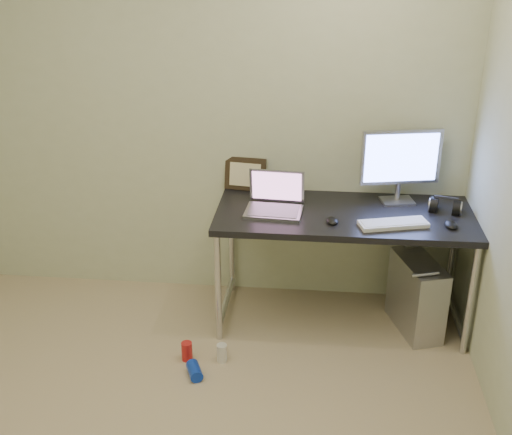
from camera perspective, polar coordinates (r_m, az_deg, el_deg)
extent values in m
cube|color=beige|center=(4.11, -5.76, 9.29)|extent=(3.50, 0.02, 2.50)
cube|color=black|center=(3.89, 7.86, 0.19)|extent=(1.54, 0.68, 0.04)
cylinder|color=silver|center=(3.84, -3.39, -6.30)|extent=(0.04, 0.04, 0.71)
cylinder|color=silver|center=(4.35, -2.19, -2.35)|extent=(0.04, 0.04, 0.71)
cylinder|color=silver|center=(3.90, 18.52, -7.07)|extent=(0.04, 0.04, 0.71)
cylinder|color=silver|center=(4.41, 17.02, -3.09)|extent=(0.04, 0.04, 0.71)
cylinder|color=silver|center=(4.23, -2.67, -7.48)|extent=(0.04, 0.60, 0.04)
cylinder|color=silver|center=(4.29, 17.26, -8.18)|extent=(0.04, 0.60, 0.04)
cube|color=#A8A7AB|center=(4.11, 14.06, -6.73)|extent=(0.32, 0.49, 0.47)
cylinder|color=#9E9DA3|center=(3.83, 14.80, -4.90)|extent=(0.17, 0.07, 0.02)
cylinder|color=#9E9DA3|center=(4.16, 14.09, -2.39)|extent=(0.17, 0.07, 0.02)
cylinder|color=black|center=(4.33, 13.06, -2.49)|extent=(0.01, 0.16, 0.69)
cylinder|color=black|center=(4.34, 14.24, -2.89)|extent=(0.02, 0.11, 0.71)
cylinder|color=red|center=(3.83, -6.16, -11.74)|extent=(0.09, 0.09, 0.12)
cylinder|color=silver|center=(3.81, -3.05, -11.93)|extent=(0.08, 0.08, 0.11)
cylinder|color=#1035C4|center=(3.72, -5.48, -13.41)|extent=(0.12, 0.15, 0.07)
cube|color=#9E9DA3|center=(3.84, 1.57, 0.51)|extent=(0.35, 0.26, 0.02)
cube|color=slate|center=(3.83, 1.57, 0.65)|extent=(0.31, 0.22, 0.00)
cube|color=gray|center=(3.91, 1.87, 2.83)|extent=(0.34, 0.07, 0.22)
cube|color=#7A4B6E|center=(3.91, 1.86, 2.79)|extent=(0.30, 0.06, 0.19)
cube|color=#9E9DA3|center=(4.09, 12.43, 1.46)|extent=(0.22, 0.18, 0.01)
cylinder|color=#9E9DA3|center=(4.09, 12.48, 2.34)|extent=(0.03, 0.03, 0.11)
cube|color=#9E9DA3|center=(4.00, 12.78, 5.27)|extent=(0.49, 0.13, 0.34)
cube|color=#647FFF|center=(3.98, 12.81, 5.18)|extent=(0.44, 0.10, 0.30)
cube|color=white|center=(3.75, 12.11, -0.55)|extent=(0.41, 0.23, 0.02)
ellipsoid|color=black|center=(3.82, 16.96, -0.51)|extent=(0.08, 0.12, 0.04)
ellipsoid|color=black|center=(3.74, 6.80, -0.18)|extent=(0.08, 0.12, 0.04)
cylinder|color=black|center=(4.00, 15.55, 0.95)|extent=(0.07, 0.12, 0.11)
cylinder|color=black|center=(4.03, 17.39, 0.87)|extent=(0.07, 0.12, 0.11)
cube|color=black|center=(3.99, 16.57, 1.69)|extent=(0.14, 0.05, 0.01)
cube|color=black|center=(4.16, -0.97, 3.89)|extent=(0.28, 0.11, 0.22)
cylinder|color=silver|center=(4.11, 2.92, 2.59)|extent=(0.01, 0.01, 0.08)
cylinder|color=white|center=(4.09, 2.93, 3.22)|extent=(0.04, 0.04, 0.04)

